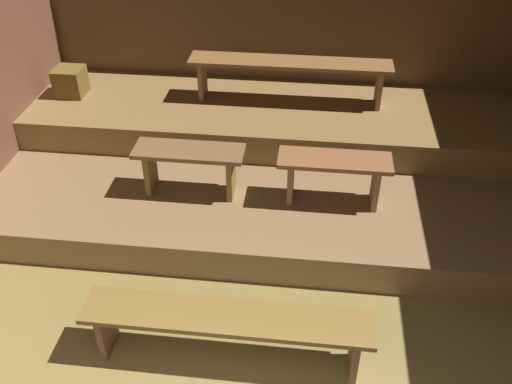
% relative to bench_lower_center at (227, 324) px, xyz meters
% --- Properties ---
extents(ground, '(6.01, 6.09, 0.08)m').
position_rel_bench_lower_center_xyz_m(ground, '(0.06, 0.87, -0.73)').
color(ground, olive).
extents(wall_back, '(6.01, 0.06, 2.44)m').
position_rel_bench_lower_center_xyz_m(wall_back, '(0.06, 3.54, 0.53)').
color(wall_back, brown).
rests_on(wall_back, ground).
extents(platform_lower, '(5.21, 4.05, 0.32)m').
position_rel_bench_lower_center_xyz_m(platform_lower, '(0.06, 1.48, -0.53)').
color(platform_lower, olive).
rests_on(platform_lower, ground).
extents(platform_middle, '(5.21, 2.73, 0.32)m').
position_rel_bench_lower_center_xyz_m(platform_middle, '(0.06, 2.14, -0.21)').
color(platform_middle, olive).
rests_on(platform_middle, platform_lower).
extents(platform_upper, '(5.21, 1.39, 0.32)m').
position_rel_bench_lower_center_xyz_m(platform_upper, '(0.06, 2.82, 0.10)').
color(platform_upper, brown).
rests_on(platform_upper, platform_middle).
extents(bench_lower_center, '(2.04, 0.34, 0.46)m').
position_rel_bench_lower_center_xyz_m(bench_lower_center, '(0.00, 0.00, 0.00)').
color(bench_lower_center, brown).
rests_on(bench_lower_center, platform_lower).
extents(bench_middle_left, '(1.00, 0.34, 0.46)m').
position_rel_bench_lower_center_xyz_m(bench_middle_left, '(-0.59, 1.60, 0.28)').
color(bench_middle_left, brown).
rests_on(bench_middle_left, platform_middle).
extents(bench_middle_right, '(1.00, 0.34, 0.46)m').
position_rel_bench_lower_center_xyz_m(bench_middle_right, '(0.71, 1.60, 0.28)').
color(bench_middle_right, brown).
rests_on(bench_middle_right, platform_middle).
extents(bench_upper_center, '(2.13, 0.34, 0.46)m').
position_rel_bench_lower_center_xyz_m(bench_upper_center, '(0.22, 2.95, 0.64)').
color(bench_upper_center, brown).
rests_on(bench_upper_center, platform_upper).
extents(wooden_crate_upper, '(0.30, 0.30, 0.30)m').
position_rel_bench_lower_center_xyz_m(wooden_crate_upper, '(-2.18, 2.83, 0.42)').
color(wooden_crate_upper, brown).
rests_on(wooden_crate_upper, platform_upper).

